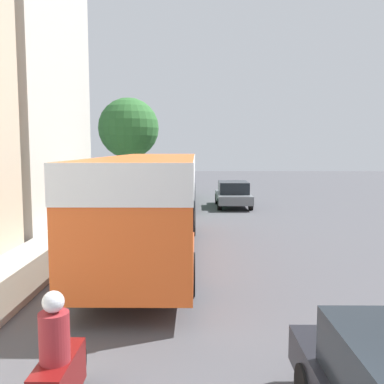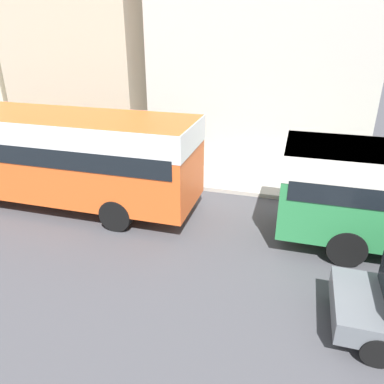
{
  "view_description": "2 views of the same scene",
  "coord_description": "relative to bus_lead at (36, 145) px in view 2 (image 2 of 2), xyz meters",
  "views": [
    {
      "loc": [
        -0.31,
        -2.5,
        3.39
      ],
      "look_at": [
        -0.49,
        17.07,
        1.37
      ],
      "focal_mm": 40.0,
      "sensor_mm": 36.0,
      "label": 1
    },
    {
      "loc": [
        8.44,
        18.8,
        5.78
      ],
      "look_at": [
        0.33,
        16.47,
        1.94
      ],
      "focal_mm": 35.0,
      "sensor_mm": 36.0,
      "label": 2
    }
  ],
  "objects": [
    {
      "name": "building_midblock",
      "position": [
        -7.59,
        -1.74,
        3.48
      ],
      "size": [
        6.1,
        6.24,
        11.02
      ],
      "color": "#BCAD93",
      "rests_on": "ground_plane"
    },
    {
      "name": "bus_lead",
      "position": [
        0.0,
        0.0,
        0.0
      ],
      "size": [
        2.67,
        11.0,
        3.13
      ],
      "color": "#EA5B23",
      "rests_on": "ground_plane"
    }
  ]
}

